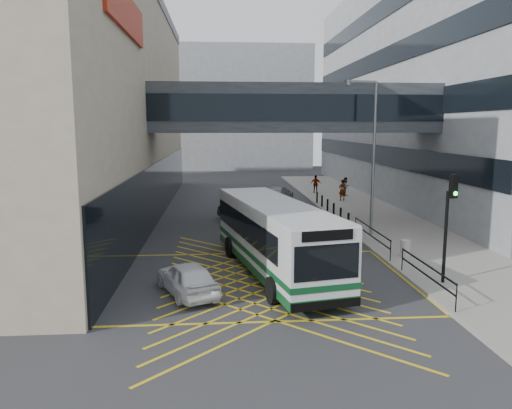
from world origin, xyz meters
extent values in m
plane|color=#333335|center=(0.00, 0.00, 0.00)|extent=(120.00, 120.00, 0.00)
cube|color=black|center=(-5.96, 16.00, 2.00)|extent=(0.10, 41.50, 4.00)
cube|color=#9B220F|center=(-5.92, 4.00, 11.50)|extent=(0.18, 9.00, 1.80)
cube|color=gray|center=(24.00, 24.00, 10.00)|extent=(24.00, 44.00, 20.00)
cube|color=black|center=(11.96, 24.00, 4.00)|extent=(0.10, 43.50, 1.60)
cube|color=black|center=(11.96, 24.00, 8.00)|extent=(0.10, 43.50, 1.60)
cube|color=black|center=(11.96, 24.00, 12.00)|extent=(0.10, 43.50, 1.60)
cube|color=black|center=(11.96, 24.00, 16.00)|extent=(0.10, 43.50, 1.60)
cube|color=gray|center=(-2.00, 60.00, 9.00)|extent=(28.00, 16.00, 18.00)
cube|color=#32373C|center=(3.00, 12.00, 7.50)|extent=(20.00, 4.00, 3.00)
cube|color=black|center=(3.00, 9.98, 7.50)|extent=(19.50, 0.06, 1.60)
cube|color=black|center=(3.00, 14.02, 7.50)|extent=(19.50, 0.06, 1.60)
cube|color=gray|center=(9.00, 15.00, 0.08)|extent=(6.00, 54.00, 0.16)
cube|color=gold|center=(0.00, 0.00, 0.00)|extent=(12.00, 9.00, 0.01)
cube|color=silver|center=(0.59, 1.03, 1.71)|extent=(4.69, 11.34, 2.72)
cube|color=#0D4320|center=(0.59, 1.03, 0.52)|extent=(4.74, 11.39, 0.34)
cube|color=#0D4320|center=(0.59, 1.03, 1.06)|extent=(4.76, 11.39, 0.22)
cube|color=black|center=(0.47, 1.62, 2.06)|extent=(4.47, 9.98, 1.06)
cube|color=black|center=(1.71, -4.37, 1.96)|extent=(2.28, 0.55, 1.21)
cube|color=black|center=(1.71, -4.39, 2.87)|extent=(1.79, 0.42, 0.35)
cube|color=silver|center=(0.59, 1.03, 3.08)|extent=(4.65, 11.24, 0.10)
cube|color=black|center=(1.71, -4.39, 0.50)|extent=(2.48, 0.61, 0.30)
cube|color=black|center=(-0.52, 6.45, 0.50)|extent=(2.48, 0.61, 0.30)
cylinder|color=black|center=(0.08, -2.77, 0.50)|extent=(0.48, 1.04, 1.01)
cylinder|color=black|center=(2.57, -2.26, 0.50)|extent=(0.48, 1.04, 1.01)
cylinder|color=black|center=(-1.30, 3.92, 0.50)|extent=(0.48, 1.04, 1.01)
cylinder|color=black|center=(1.19, 4.44, 0.50)|extent=(0.48, 1.04, 1.01)
imported|color=white|center=(-3.07, -1.52, 0.66)|extent=(3.17, 4.48, 1.32)
imported|color=black|center=(-0.39, 13.07, 0.71)|extent=(3.49, 4.88, 1.42)
imported|color=gray|center=(3.30, 22.14, 0.69)|extent=(3.37, 4.83, 1.39)
cylinder|color=black|center=(7.18, -1.29, 2.02)|extent=(0.17, 0.17, 3.72)
cube|color=black|center=(7.28, -1.51, 4.09)|extent=(0.36, 0.31, 0.93)
sphere|color=#19E533|center=(7.32, -1.61, 3.82)|extent=(0.23, 0.23, 0.17)
cylinder|color=slate|center=(7.04, 7.88, 4.51)|extent=(0.21, 0.21, 8.70)
cube|color=slate|center=(6.19, 7.70, 8.86)|extent=(1.72, 0.47, 0.11)
cylinder|color=slate|center=(5.34, 7.52, 8.77)|extent=(0.36, 0.36, 0.27)
cylinder|color=#ADA89E|center=(7.15, 2.77, 0.57)|extent=(0.47, 0.47, 0.81)
cube|color=black|center=(6.15, -2.00, 1.11)|extent=(0.05, 5.00, 0.05)
cube|color=black|center=(6.15, -2.00, 0.71)|extent=(0.05, 5.00, 0.05)
cube|color=black|center=(6.15, 5.00, 1.11)|extent=(0.05, 6.00, 0.05)
cube|color=black|center=(6.15, 5.00, 0.71)|extent=(0.05, 6.00, 0.05)
cylinder|color=black|center=(6.15, -4.50, 0.66)|extent=(0.04, 0.04, 1.00)
cylinder|color=black|center=(6.15, 0.50, 0.66)|extent=(0.04, 0.04, 1.00)
cylinder|color=black|center=(6.15, 2.00, 0.66)|extent=(0.04, 0.04, 1.00)
cylinder|color=black|center=(6.15, 8.00, 0.66)|extent=(0.04, 0.04, 1.00)
cylinder|color=black|center=(6.25, 10.00, 0.61)|extent=(0.14, 0.14, 0.90)
cylinder|color=black|center=(6.25, 12.00, 0.61)|extent=(0.14, 0.14, 0.90)
cylinder|color=black|center=(6.25, 14.00, 0.61)|extent=(0.14, 0.14, 0.90)
cylinder|color=black|center=(6.25, 16.00, 0.61)|extent=(0.14, 0.14, 0.90)
cylinder|color=black|center=(6.25, 18.00, 0.61)|extent=(0.14, 0.14, 0.90)
cylinder|color=black|center=(6.25, 20.00, 0.61)|extent=(0.14, 0.14, 0.90)
imported|color=gray|center=(8.65, 21.20, 1.04)|extent=(0.82, 0.69, 1.76)
imported|color=gray|center=(9.68, 24.01, 0.99)|extent=(0.94, 0.84, 1.66)
imported|color=gray|center=(7.34, 26.12, 1.00)|extent=(1.07, 0.67, 1.68)
camera|label=1|loc=(-1.83, -20.09, 6.39)|focal=35.00mm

